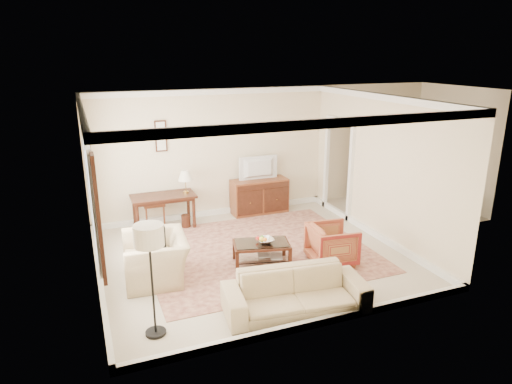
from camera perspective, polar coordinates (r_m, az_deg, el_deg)
room_shell at (r=7.89m, az=-0.56°, el=8.44°), size 5.51×5.01×2.91m
annex_bedroom at (r=11.63m, az=18.43°, el=-0.38°), size 3.00×2.70×2.90m
window_front at (r=6.91m, az=-19.69°, el=-1.70°), size 0.12×1.56×1.80m
window_rear at (r=8.45m, az=-20.20°, el=1.58°), size 0.12×1.56×1.80m
doorway at (r=10.69m, az=10.22°, el=2.83°), size 0.10×1.12×2.25m
rug at (r=8.82m, az=0.15°, el=-7.37°), size 4.18×3.58×0.01m
writing_desk at (r=9.95m, az=-11.50°, el=-1.00°), size 1.35×0.67×0.74m
desk_chair at (r=10.29m, az=-12.74°, el=-1.07°), size 0.55×0.55×1.05m
desk_lamp at (r=9.94m, az=-8.80°, el=1.30°), size 0.32×0.32×0.50m
framed_prints at (r=10.04m, az=-11.81°, el=6.89°), size 0.25×0.04×0.68m
sideboard at (r=10.75m, az=0.42°, el=-0.51°), size 1.32×0.51×0.81m
tv at (r=10.51m, az=0.47°, el=3.90°), size 0.89×0.51×0.12m
coffee_table at (r=8.19m, az=0.69°, el=-6.97°), size 1.10×0.79×0.42m
fruit_bowl at (r=8.13m, az=1.17°, el=-5.99°), size 0.42×0.42×0.10m
book_a at (r=8.29m, az=0.23°, el=-7.82°), size 0.28×0.11×0.38m
book_b at (r=8.25m, az=1.82°, el=-8.00°), size 0.27×0.13×0.38m
striped_armchair at (r=8.32m, az=9.50°, el=-6.25°), size 0.80×0.85×0.79m
club_armchair at (r=7.78m, az=-12.48°, el=-7.23°), size 0.85×1.22×1.02m
backpack at (r=7.72m, az=-12.54°, el=-5.41°), size 0.30×0.37×0.40m
sofa at (r=6.78m, az=4.98°, el=-11.61°), size 2.15×0.86×0.82m
floor_lamp at (r=5.99m, az=-13.20°, el=-6.33°), size 0.39×0.39×1.58m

